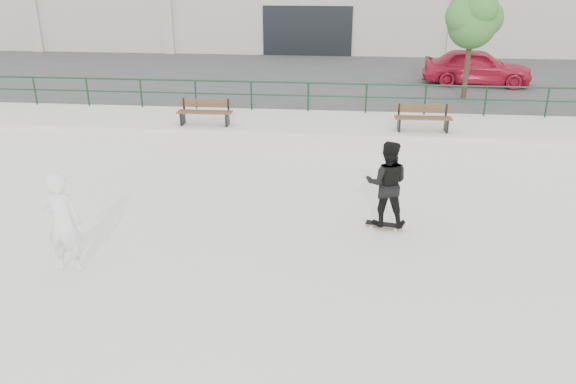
# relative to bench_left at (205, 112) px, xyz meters

# --- Properties ---
(ground) EXTENTS (120.00, 120.00, 0.00)m
(ground) POSITION_rel_bench_left_xyz_m (2.16, -8.72, -0.90)
(ground) COLOR beige
(ground) RESTS_ON ground
(ledge) EXTENTS (30.00, 3.00, 0.50)m
(ledge) POSITION_rel_bench_left_xyz_m (2.16, 0.78, -0.65)
(ledge) COLOR silver
(ledge) RESTS_ON ground
(parking_strip) EXTENTS (60.00, 14.00, 0.50)m
(parking_strip) POSITION_rel_bench_left_xyz_m (2.16, 9.28, -0.65)
(parking_strip) COLOR #383838
(parking_strip) RESTS_ON ground
(railing) EXTENTS (28.00, 0.06, 1.03)m
(railing) POSITION_rel_bench_left_xyz_m (2.16, 2.08, 0.35)
(railing) COLOR #143820
(railing) RESTS_ON ledge
(bench_left) EXTENTS (1.75, 0.55, 0.80)m
(bench_left) POSITION_rel_bench_left_xyz_m (0.00, 0.00, 0.00)
(bench_left) COLOR #51301B
(bench_left) RESTS_ON ledge
(bench_right) EXTENTS (1.74, 0.54, 0.80)m
(bench_right) POSITION_rel_bench_left_xyz_m (6.84, -0.01, -0.00)
(bench_right) COLOR #51301B
(bench_right) RESTS_ON ledge
(tree) EXTENTS (2.20, 1.96, 3.92)m
(tree) POSITION_rel_bench_left_xyz_m (8.99, 4.77, 2.54)
(tree) COLOR #463023
(tree) RESTS_ON parking_strip
(red_car) EXTENTS (4.65, 2.32, 1.52)m
(red_car) POSITION_rel_bench_left_xyz_m (9.94, 7.60, 0.36)
(red_car) COLOR #B21630
(red_car) RESTS_ON parking_strip
(skateboard) EXTENTS (0.80, 0.35, 0.09)m
(skateboard) POSITION_rel_bench_left_xyz_m (5.39, -6.12, -0.82)
(skateboard) COLOR black
(skateboard) RESTS_ON ground
(standing_skater) EXTENTS (0.95, 0.76, 1.85)m
(standing_skater) POSITION_rel_bench_left_xyz_m (5.39, -6.12, 0.12)
(standing_skater) COLOR black
(standing_skater) RESTS_ON skateboard
(seated_skater) EXTENTS (0.70, 0.46, 1.90)m
(seated_skater) POSITION_rel_bench_left_xyz_m (-0.50, -8.53, 0.05)
(seated_skater) COLOR white
(seated_skater) RESTS_ON ground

